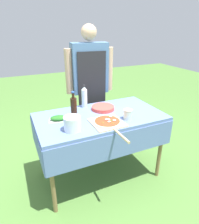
{
  "coord_description": "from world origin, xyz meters",
  "views": [
    {
      "loc": [
        -0.83,
        -1.82,
        1.72
      ],
      "look_at": [
        -0.01,
        0.0,
        0.85
      ],
      "focal_mm": 32.0,
      "sensor_mm": 36.0,
      "label": 1
    }
  ],
  "objects_px": {
    "water_bottle": "(84,97)",
    "pizza_on_peel": "(108,123)",
    "plate_stack": "(103,108)",
    "person_cook": "(90,81)",
    "sauce_jar": "(128,115)",
    "herb_container": "(59,118)",
    "prep_table": "(100,123)",
    "oil_bottle": "(74,107)",
    "mixing_tub": "(72,124)"
  },
  "relations": [
    {
      "from": "water_bottle",
      "to": "pizza_on_peel",
      "type": "bearing_deg",
      "value": -84.01
    },
    {
      "from": "plate_stack",
      "to": "pizza_on_peel",
      "type": "bearing_deg",
      "value": -107.48
    },
    {
      "from": "person_cook",
      "to": "water_bottle",
      "type": "xyz_separation_m",
      "value": [
        -0.22,
        -0.36,
        -0.09
      ]
    },
    {
      "from": "pizza_on_peel",
      "to": "sauce_jar",
      "type": "distance_m",
      "value": 0.24
    },
    {
      "from": "water_bottle",
      "to": "sauce_jar",
      "type": "relative_size",
      "value": 2.54
    },
    {
      "from": "water_bottle",
      "to": "herb_container",
      "type": "bearing_deg",
      "value": -147.91
    },
    {
      "from": "prep_table",
      "to": "oil_bottle",
      "type": "height_order",
      "value": "oil_bottle"
    },
    {
      "from": "sauce_jar",
      "to": "prep_table",
      "type": "bearing_deg",
      "value": 137.2
    },
    {
      "from": "mixing_tub",
      "to": "prep_table",
      "type": "bearing_deg",
      "value": 28.1
    },
    {
      "from": "oil_bottle",
      "to": "water_bottle",
      "type": "relative_size",
      "value": 1.05
    },
    {
      "from": "prep_table",
      "to": "pizza_on_peel",
      "type": "xyz_separation_m",
      "value": [
        -0.01,
        -0.22,
        0.11
      ]
    },
    {
      "from": "oil_bottle",
      "to": "mixing_tub",
      "type": "distance_m",
      "value": 0.3
    },
    {
      "from": "pizza_on_peel",
      "to": "plate_stack",
      "type": "relative_size",
      "value": 2.12
    },
    {
      "from": "person_cook",
      "to": "mixing_tub",
      "type": "bearing_deg",
      "value": 64.79
    },
    {
      "from": "prep_table",
      "to": "plate_stack",
      "type": "height_order",
      "value": "plate_stack"
    },
    {
      "from": "oil_bottle",
      "to": "plate_stack",
      "type": "xyz_separation_m",
      "value": [
        0.37,
        0.06,
        -0.09
      ]
    },
    {
      "from": "plate_stack",
      "to": "sauce_jar",
      "type": "height_order",
      "value": "sauce_jar"
    },
    {
      "from": "prep_table",
      "to": "water_bottle",
      "type": "height_order",
      "value": "water_bottle"
    },
    {
      "from": "pizza_on_peel",
      "to": "plate_stack",
      "type": "height_order",
      "value": "pizza_on_peel"
    },
    {
      "from": "oil_bottle",
      "to": "water_bottle",
      "type": "distance_m",
      "value": 0.3
    },
    {
      "from": "prep_table",
      "to": "mixing_tub",
      "type": "xyz_separation_m",
      "value": [
        -0.37,
        -0.2,
        0.16
      ]
    },
    {
      "from": "herb_container",
      "to": "mixing_tub",
      "type": "height_order",
      "value": "mixing_tub"
    },
    {
      "from": "oil_bottle",
      "to": "plate_stack",
      "type": "height_order",
      "value": "oil_bottle"
    },
    {
      "from": "pizza_on_peel",
      "to": "mixing_tub",
      "type": "distance_m",
      "value": 0.37
    },
    {
      "from": "plate_stack",
      "to": "sauce_jar",
      "type": "relative_size",
      "value": 2.5
    },
    {
      "from": "prep_table",
      "to": "person_cook",
      "type": "height_order",
      "value": "person_cook"
    },
    {
      "from": "pizza_on_peel",
      "to": "oil_bottle",
      "type": "bearing_deg",
      "value": 130.71
    },
    {
      "from": "prep_table",
      "to": "pizza_on_peel",
      "type": "relative_size",
      "value": 2.45
    },
    {
      "from": "herb_container",
      "to": "mixing_tub",
      "type": "xyz_separation_m",
      "value": [
        0.07,
        -0.26,
        0.04
      ]
    },
    {
      "from": "herb_container",
      "to": "mixing_tub",
      "type": "relative_size",
      "value": 1.36
    },
    {
      "from": "oil_bottle",
      "to": "herb_container",
      "type": "bearing_deg",
      "value": -174.39
    },
    {
      "from": "herb_container",
      "to": "person_cook",
      "type": "bearing_deg",
      "value": 45.06
    },
    {
      "from": "prep_table",
      "to": "plate_stack",
      "type": "xyz_separation_m",
      "value": [
        0.1,
        0.14,
        0.11
      ]
    },
    {
      "from": "pizza_on_peel",
      "to": "water_bottle",
      "type": "bearing_deg",
      "value": 96.18
    },
    {
      "from": "pizza_on_peel",
      "to": "plate_stack",
      "type": "xyz_separation_m",
      "value": [
        0.11,
        0.36,
        0.01
      ]
    },
    {
      "from": "water_bottle",
      "to": "oil_bottle",
      "type": "bearing_deg",
      "value": -132.67
    },
    {
      "from": "plate_stack",
      "to": "water_bottle",
      "type": "bearing_deg",
      "value": 136.02
    },
    {
      "from": "prep_table",
      "to": "herb_container",
      "type": "distance_m",
      "value": 0.46
    },
    {
      "from": "mixing_tub",
      "to": "plate_stack",
      "type": "distance_m",
      "value": 0.58
    },
    {
      "from": "mixing_tub",
      "to": "oil_bottle",
      "type": "bearing_deg",
      "value": 69.38
    },
    {
      "from": "prep_table",
      "to": "person_cook",
      "type": "distance_m",
      "value": 0.74
    },
    {
      "from": "pizza_on_peel",
      "to": "herb_container",
      "type": "bearing_deg",
      "value": 146.94
    },
    {
      "from": "water_bottle",
      "to": "sauce_jar",
      "type": "bearing_deg",
      "value": -60.06
    },
    {
      "from": "prep_table",
      "to": "sauce_jar",
      "type": "relative_size",
      "value": 12.98
    },
    {
      "from": "pizza_on_peel",
      "to": "oil_bottle",
      "type": "xyz_separation_m",
      "value": [
        -0.26,
        0.3,
        0.1
      ]
    },
    {
      "from": "person_cook",
      "to": "water_bottle",
      "type": "distance_m",
      "value": 0.43
    },
    {
      "from": "water_bottle",
      "to": "herb_container",
      "type": "xyz_separation_m",
      "value": [
        -0.38,
        -0.24,
        -0.11
      ]
    },
    {
      "from": "herb_container",
      "to": "mixing_tub",
      "type": "distance_m",
      "value": 0.27
    },
    {
      "from": "prep_table",
      "to": "sauce_jar",
      "type": "xyz_separation_m",
      "value": [
        0.23,
        -0.21,
        0.14
      ]
    },
    {
      "from": "person_cook",
      "to": "mixing_tub",
      "type": "xyz_separation_m",
      "value": [
        -0.52,
        -0.86,
        -0.15
      ]
    }
  ]
}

